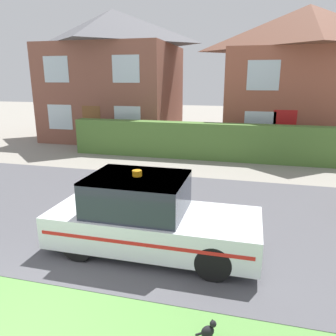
% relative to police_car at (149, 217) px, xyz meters
% --- Properties ---
extents(road_strip, '(28.00, 6.94, 0.01)m').
position_rel_police_car_xyz_m(road_strip, '(-1.15, 1.87, -0.73)').
color(road_strip, '#4C4C51').
rests_on(road_strip, ground).
extents(garden_hedge, '(12.41, 0.67, 1.60)m').
position_rel_police_car_xyz_m(garden_hedge, '(0.10, 8.24, 0.06)').
color(garden_hedge, '#4C7233').
rests_on(garden_hedge, ground).
extents(police_car, '(4.28, 1.71, 1.71)m').
position_rel_police_car_xyz_m(police_car, '(0.00, 0.00, 0.00)').
color(police_car, black).
rests_on(police_car, road_strip).
extents(cat, '(0.29, 0.22, 0.25)m').
position_rel_police_car_xyz_m(cat, '(1.53, -2.09, -0.64)').
color(cat, black).
rests_on(cat, ground).
extents(house_left, '(7.27, 6.39, 7.21)m').
position_rel_police_car_xyz_m(house_left, '(-6.06, 12.65, 2.93)').
color(house_left, brown).
rests_on(house_left, ground).
extents(house_right, '(7.92, 6.69, 7.00)m').
position_rel_police_car_xyz_m(house_right, '(4.36, 12.94, 2.83)').
color(house_right, '#93513D').
rests_on(house_right, ground).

